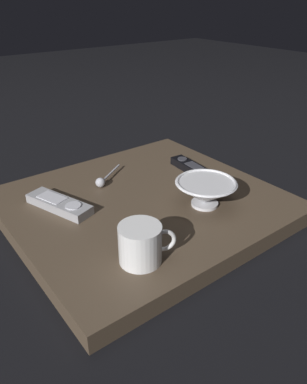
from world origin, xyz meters
TOP-DOWN VIEW (x-y plane):
  - ground_plane at (0.00, 0.00)m, footprint 6.00×6.00m
  - table at (0.00, 0.00)m, footprint 0.68×0.62m
  - cereal_bowl at (0.11, -0.12)m, footprint 0.16×0.16m
  - coffee_mug at (-0.16, -0.21)m, footprint 0.11×0.09m
  - teaspoon at (-0.05, 0.13)m, footprint 0.12×0.08m
  - tv_remote_near at (-0.20, 0.09)m, footprint 0.11×0.19m
  - tv_remote_far at (0.22, 0.05)m, footprint 0.05×0.15m

SIDE VIEW (x-z plane):
  - ground_plane at x=0.00m, z-range 0.00..0.00m
  - table at x=0.00m, z-range 0.00..0.04m
  - tv_remote_far at x=0.22m, z-range 0.04..0.07m
  - tv_remote_near at x=-0.20m, z-range 0.04..0.07m
  - teaspoon at x=-0.05m, z-range 0.04..0.07m
  - cereal_bowl at x=0.11m, z-range 0.05..0.12m
  - coffee_mug at x=-0.16m, z-range 0.04..0.13m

